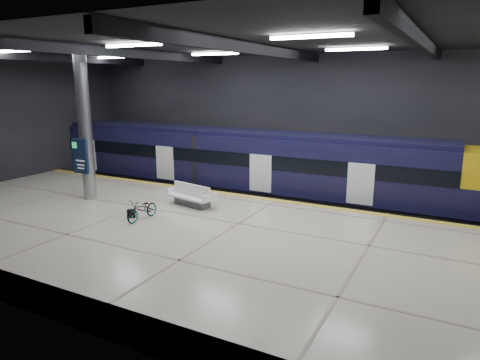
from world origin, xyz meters
The scene contains 10 objects.
ground centered at (0.00, 0.00, 0.00)m, with size 30.00×30.00×0.00m, color black.
room_shell centered at (0.00, 0.00, 5.72)m, with size 30.10×16.10×8.05m.
platform centered at (0.00, -2.50, 0.55)m, with size 30.00×11.00×1.10m, color beige.
safety_strip centered at (0.00, 2.75, 1.11)m, with size 30.00×0.40×0.01m, color gold.
rails centered at (0.00, 5.50, 0.08)m, with size 30.00×1.52×0.16m.
train centered at (-2.65, 5.50, 2.06)m, with size 29.40×2.84×3.79m.
bench centered at (-3.00, 0.19, 1.45)m, with size 2.40×1.37×1.00m.
bicycle centered at (-3.65, -2.39, 1.54)m, with size 0.58×1.66×0.87m, color #99999E.
pannier_bag centered at (-4.25, -2.39, 1.28)m, with size 0.30×0.18×0.35m, color black.
info_column centered at (-8.00, -1.03, 4.46)m, with size 0.90×0.78×6.90m.
Camera 1 is at (7.45, -15.12, 6.56)m, focal length 32.00 mm.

